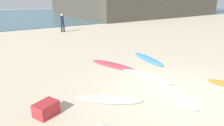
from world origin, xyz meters
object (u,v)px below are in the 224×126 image
at_px(surfboard_2, 146,76).
at_px(surfboard_6, 112,65).
at_px(beach_cooler, 46,109).
at_px(surfboard_1, 148,59).
at_px(surfboard_4, 175,94).
at_px(beachgoer_near, 62,22).
at_px(surfboard_5, 109,99).

height_order(surfboard_2, surfboard_6, surfboard_2).
bearing_deg(beach_cooler, surfboard_6, 32.03).
bearing_deg(surfboard_1, surfboard_4, -110.02).
bearing_deg(surfboard_1, beachgoer_near, 104.49).
height_order(surfboard_2, beach_cooler, beach_cooler).
bearing_deg(surfboard_1, surfboard_5, -138.12).
bearing_deg(surfboard_4, surfboard_6, -72.93).
xyz_separation_m(surfboard_1, surfboard_2, (-1.64, -1.58, 0.00)).
bearing_deg(surfboard_5, surfboard_1, 160.12).
bearing_deg(surfboard_5, beachgoer_near, -154.78).
bearing_deg(surfboard_4, surfboard_2, -84.25).
xyz_separation_m(surfboard_2, surfboard_4, (-0.29, -1.60, -0.00)).
xyz_separation_m(surfboard_5, beachgoer_near, (3.23, 12.73, 0.87)).
relative_size(surfboard_5, beachgoer_near, 1.27).
xyz_separation_m(surfboard_5, beach_cooler, (-1.78, 0.27, 0.14)).
height_order(surfboard_5, beach_cooler, beach_cooler).
height_order(surfboard_6, beach_cooler, beach_cooler).
bearing_deg(beachgoer_near, surfboard_4, 100.25).
xyz_separation_m(surfboard_4, beachgoer_near, (1.34, 13.65, 0.87)).
height_order(surfboard_2, beachgoer_near, beachgoer_near).
xyz_separation_m(surfboard_5, surfboard_6, (1.83, 2.52, -0.00)).
xyz_separation_m(surfboard_2, surfboard_5, (-2.18, -0.69, -0.00)).
height_order(beachgoer_near, beach_cooler, beachgoer_near).
distance_m(surfboard_6, beach_cooler, 4.25).
distance_m(surfboard_1, surfboard_4, 3.72).
bearing_deg(surfboard_2, surfboard_6, -92.80).
distance_m(surfboard_4, surfboard_5, 2.11).
relative_size(surfboard_1, surfboard_2, 1.08).
bearing_deg(surfboard_6, surfboard_4, -107.63).
height_order(surfboard_1, beachgoer_near, beachgoer_near).
bearing_deg(beachgoer_near, surfboard_5, 91.60).
distance_m(beachgoer_near, beach_cooler, 13.45).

